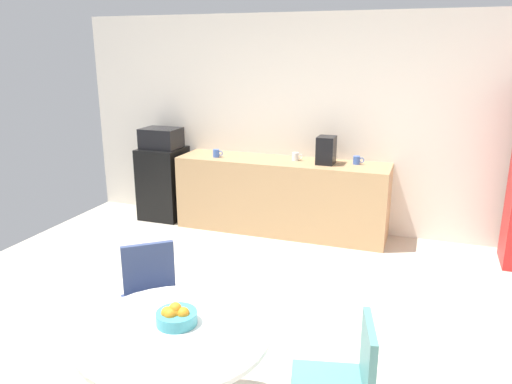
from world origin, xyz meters
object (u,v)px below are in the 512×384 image
object	(u,v)px
chair_navy	(151,288)
mug_green	(216,153)
coffee_maker	(326,150)
chair_teal	(349,375)
microwave	(161,138)
mug_red	(357,160)
fruit_bowl	(176,316)
mini_fridge	(164,183)
round_table	(175,353)
mug_white	(296,156)

from	to	relation	value
chair_navy	mug_green	size ratio (longest dim) A/B	6.43
coffee_maker	chair_teal	bearing A→B (deg)	-75.79
microwave	coffee_maker	size ratio (longest dim) A/B	1.50
mug_red	coffee_maker	xyz separation A→B (m)	(-0.34, -0.10, 0.11)
chair_navy	fruit_bowl	bearing A→B (deg)	-49.26
microwave	chair_navy	size ratio (longest dim) A/B	0.58
coffee_maker	microwave	bearing A→B (deg)	180.00
mini_fridge	chair_teal	bearing A→B (deg)	-47.55
chair_teal	chair_navy	xyz separation A→B (m)	(-1.52, 0.52, 0.00)
chair_teal	mug_red	xyz separation A→B (m)	(-0.48, 3.37, 0.43)
mug_red	mini_fridge	bearing A→B (deg)	-177.82
round_table	mug_red	size ratio (longest dim) A/B	8.14
mug_white	mug_red	bearing A→B (deg)	3.16
mug_white	mug_red	distance (m)	0.72
round_table	chair_teal	bearing A→B (deg)	13.18
mini_fridge	mug_white	distance (m)	1.85
mini_fridge	mug_white	world-z (taller)	mug_white
round_table	mug_white	xyz separation A→B (m)	(-0.29, 3.55, 0.36)
microwave	mug_green	bearing A→B (deg)	-6.44
mug_white	mini_fridge	bearing A→B (deg)	-178.21
fruit_bowl	mug_red	xyz separation A→B (m)	(0.45, 3.53, 0.17)
microwave	mug_green	distance (m)	0.84
microwave	round_table	distance (m)	4.09
microwave	chair_teal	xyz separation A→B (m)	(3.00, -3.28, -0.55)
coffee_maker	chair_navy	bearing A→B (deg)	-103.95
fruit_bowl	mug_white	size ratio (longest dim) A/B	1.77
microwave	chair_navy	bearing A→B (deg)	-61.79
mug_red	coffee_maker	world-z (taller)	coffee_maker
mug_green	mug_red	xyz separation A→B (m)	(1.69, 0.19, 0.00)
mini_fridge	mug_red	bearing A→B (deg)	2.18
microwave	coffee_maker	xyz separation A→B (m)	(2.17, 0.00, -0.01)
mini_fridge	chair_navy	xyz separation A→B (m)	(1.48, -2.76, 0.05)
round_table	mug_red	world-z (taller)	mug_red
mini_fridge	chair_teal	world-z (taller)	mini_fridge
mug_green	coffee_maker	xyz separation A→B (m)	(1.35, 0.09, 0.11)
round_table	mug_green	bearing A→B (deg)	110.30
round_table	mug_green	world-z (taller)	mug_green
microwave	fruit_bowl	distance (m)	4.01
fruit_bowl	coffee_maker	size ratio (longest dim) A/B	0.71
round_table	chair_navy	distance (m)	0.95
mug_green	round_table	bearing A→B (deg)	-69.70
mug_green	chair_navy	bearing A→B (deg)	-76.10
fruit_bowl	chair_teal	bearing A→B (deg)	9.40
round_table	mug_white	size ratio (longest dim) A/B	8.14
mini_fridge	mug_green	world-z (taller)	mug_green
mini_fridge	mug_red	distance (m)	2.56
mini_fridge	coffee_maker	xyz separation A→B (m)	(2.17, 0.00, 0.59)
round_table	coffee_maker	xyz separation A→B (m)	(0.09, 3.49, 0.47)
mini_fridge	microwave	xyz separation A→B (m)	(0.00, 0.00, 0.60)
round_table	mug_white	distance (m)	3.58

